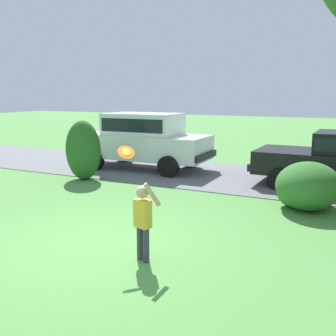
# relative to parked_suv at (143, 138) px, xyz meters

# --- Properties ---
(ground_plane) EXTENTS (80.00, 80.00, 0.00)m
(ground_plane) POSITION_rel_parked_suv_xyz_m (2.76, -6.47, -1.08)
(ground_plane) COLOR #518E42
(driveway_strip) EXTENTS (28.00, 4.40, 0.02)m
(driveway_strip) POSITION_rel_parked_suv_xyz_m (2.76, 0.04, -1.07)
(driveway_strip) COLOR slate
(driveway_strip) RESTS_ON ground
(shrub_near_tree) EXTENTS (1.11, 0.93, 1.79)m
(shrub_near_tree) POSITION_rel_parked_suv_xyz_m (-0.74, -2.32, -0.18)
(shrub_near_tree) COLOR #286023
(shrub_near_tree) RESTS_ON ground
(shrub_centre_left) EXTENTS (1.43, 1.67, 1.08)m
(shrub_centre_left) POSITION_rel_parked_suv_xyz_m (5.74, -2.59, -0.56)
(shrub_centre_left) COLOR #33702B
(shrub_centre_left) RESTS_ON ground
(parked_suv) EXTENTS (4.74, 2.17, 1.92)m
(parked_suv) POSITION_rel_parked_suv_xyz_m (0.00, 0.00, 0.00)
(parked_suv) COLOR white
(parked_suv) RESTS_ON ground
(child_thrower) EXTENTS (0.48, 0.23, 1.29)m
(child_thrower) POSITION_rel_parked_suv_xyz_m (3.90, -6.74, -0.36)
(child_thrower) COLOR #383842
(child_thrower) RESTS_ON ground
(frisbee) EXTENTS (0.31, 0.27, 0.27)m
(frisbee) POSITION_rel_parked_suv_xyz_m (3.41, -6.41, 0.57)
(frisbee) COLOR orange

